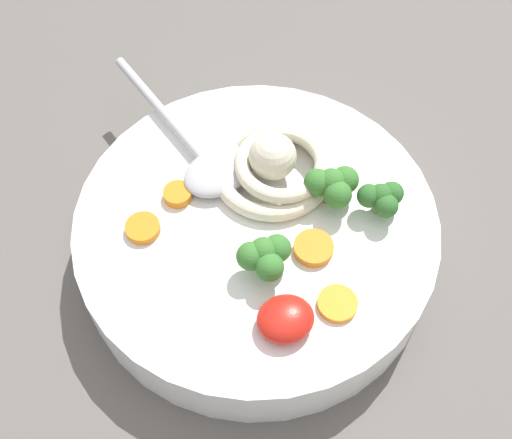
# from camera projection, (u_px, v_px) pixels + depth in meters

# --- Properties ---
(table_slab) EXTENTS (1.25, 1.25, 0.04)m
(table_slab) POSITION_uv_depth(u_px,v_px,m) (229.00, 319.00, 0.54)
(table_slab) COLOR #5B5651
(table_slab) RESTS_ON ground
(soup_bowl) EXTENTS (0.28, 0.28, 0.05)m
(soup_bowl) POSITION_uv_depth(u_px,v_px,m) (256.00, 236.00, 0.53)
(soup_bowl) COLOR white
(soup_bowl) RESTS_ON table_slab
(noodle_pile) EXTENTS (0.10, 0.10, 0.04)m
(noodle_pile) POSITION_uv_depth(u_px,v_px,m) (275.00, 165.00, 0.52)
(noodle_pile) COLOR beige
(noodle_pile) RESTS_ON soup_bowl
(soup_spoon) EXTENTS (0.08, 0.17, 0.02)m
(soup_spoon) POSITION_uv_depth(u_px,v_px,m) (210.00, 160.00, 0.53)
(soup_spoon) COLOR #B7B7BC
(soup_spoon) RESTS_ON soup_bowl
(chili_sauce_dollop) EXTENTS (0.04, 0.04, 0.02)m
(chili_sauce_dollop) POSITION_uv_depth(u_px,v_px,m) (285.00, 319.00, 0.45)
(chili_sauce_dollop) COLOR red
(chili_sauce_dollop) RESTS_ON soup_bowl
(broccoli_floret_near_spoon) EXTENTS (0.04, 0.04, 0.03)m
(broccoli_floret_near_spoon) POSITION_uv_depth(u_px,v_px,m) (333.00, 185.00, 0.50)
(broccoli_floret_near_spoon) COLOR #7A9E60
(broccoli_floret_near_spoon) RESTS_ON soup_bowl
(broccoli_floret_beside_noodles) EXTENTS (0.04, 0.03, 0.03)m
(broccoli_floret_beside_noodles) POSITION_uv_depth(u_px,v_px,m) (265.00, 257.00, 0.47)
(broccoli_floret_beside_noodles) COLOR #7A9E60
(broccoli_floret_beside_noodles) RESTS_ON soup_bowl
(broccoli_floret_far) EXTENTS (0.04, 0.03, 0.03)m
(broccoli_floret_far) POSITION_uv_depth(u_px,v_px,m) (382.00, 198.00, 0.50)
(broccoli_floret_far) COLOR #7A9E60
(broccoli_floret_far) RESTS_ON soup_bowl
(carrot_slice_right) EXTENTS (0.03, 0.03, 0.01)m
(carrot_slice_right) POSITION_uv_depth(u_px,v_px,m) (316.00, 253.00, 0.49)
(carrot_slice_right) COLOR orange
(carrot_slice_right) RESTS_ON soup_bowl
(carrot_slice_center) EXTENTS (0.03, 0.03, 0.01)m
(carrot_slice_center) POSITION_uv_depth(u_px,v_px,m) (143.00, 228.00, 0.50)
(carrot_slice_center) COLOR orange
(carrot_slice_center) RESTS_ON soup_bowl
(carrot_slice_front) EXTENTS (0.02, 0.02, 0.01)m
(carrot_slice_front) POSITION_uv_depth(u_px,v_px,m) (178.00, 194.00, 0.51)
(carrot_slice_front) COLOR orange
(carrot_slice_front) RESTS_ON soup_bowl
(carrot_slice_beside_chili) EXTENTS (0.03, 0.03, 0.01)m
(carrot_slice_beside_chili) POSITION_uv_depth(u_px,v_px,m) (337.00, 304.00, 0.47)
(carrot_slice_beside_chili) COLOR orange
(carrot_slice_beside_chili) RESTS_ON soup_bowl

